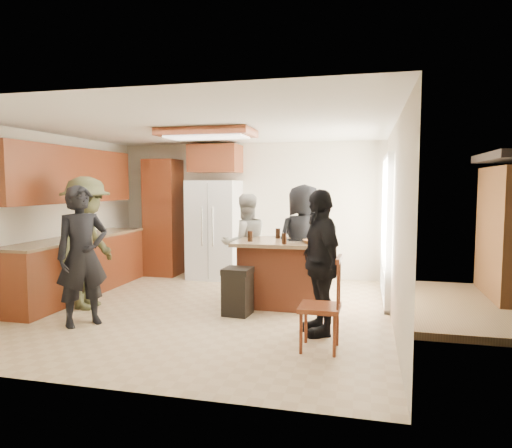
% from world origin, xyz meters
% --- Properties ---
extents(person_front_left, '(0.75, 0.78, 1.72)m').
position_xyz_m(person_front_left, '(-1.21, -0.96, 0.86)').
color(person_front_left, black).
rests_on(person_front_left, ground).
extents(person_behind_left, '(0.91, 0.82, 1.59)m').
position_xyz_m(person_behind_left, '(0.31, 1.08, 0.79)').
color(person_behind_left, '#9A9992').
rests_on(person_behind_left, ground).
extents(person_behind_right, '(1.01, 0.92, 1.73)m').
position_xyz_m(person_behind_right, '(1.25, 0.92, 0.87)').
color(person_behind_right, black).
rests_on(person_behind_right, ground).
extents(person_side_right, '(0.87, 1.11, 1.68)m').
position_xyz_m(person_side_right, '(1.65, -0.61, 0.84)').
color(person_side_right, black).
rests_on(person_side_right, ground).
extents(person_counter, '(0.65, 1.23, 1.84)m').
position_xyz_m(person_counter, '(-1.62, -0.25, 0.92)').
color(person_counter, '#3F4126').
rests_on(person_counter, ground).
extents(left_cabinetry, '(0.64, 3.00, 2.30)m').
position_xyz_m(left_cabinetry, '(-2.24, 0.40, 0.96)').
color(left_cabinetry, maroon).
rests_on(left_cabinetry, ground).
extents(back_wall_units, '(1.80, 0.60, 2.45)m').
position_xyz_m(back_wall_units, '(-1.33, 2.20, 1.38)').
color(back_wall_units, maroon).
rests_on(back_wall_units, ground).
extents(refrigerator, '(0.90, 0.76, 1.80)m').
position_xyz_m(refrigerator, '(-0.55, 2.12, 0.90)').
color(refrigerator, white).
rests_on(refrigerator, ground).
extents(kitchen_island, '(1.28, 1.03, 0.93)m').
position_xyz_m(kitchen_island, '(0.99, 0.57, 0.47)').
color(kitchen_island, brown).
rests_on(kitchen_island, ground).
extents(island_items, '(1.03, 0.76, 0.15)m').
position_xyz_m(island_items, '(1.22, 0.47, 0.97)').
color(island_items, silver).
rests_on(island_items, kitchen_island).
extents(trash_bin, '(0.38, 0.38, 0.63)m').
position_xyz_m(trash_bin, '(0.52, -0.10, 0.32)').
color(trash_bin, black).
rests_on(trash_bin, ground).
extents(spindle_chair, '(0.43, 0.43, 0.99)m').
position_xyz_m(spindle_chair, '(1.73, -1.14, 0.45)').
color(spindle_chair, maroon).
rests_on(spindle_chair, ground).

